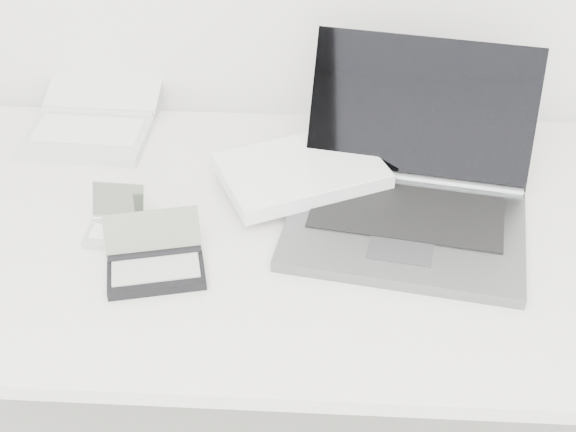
# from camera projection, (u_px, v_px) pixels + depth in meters

# --- Properties ---
(desk) EXTENTS (1.60, 0.80, 0.73)m
(desk) POSITION_uv_depth(u_px,v_px,m) (305.00, 247.00, 1.53)
(desk) COLOR white
(desk) RESTS_ON ground
(laptop_large) EXTENTS (0.64, 0.50, 0.27)m
(laptop_large) POSITION_uv_depth(u_px,v_px,m) (375.00, 186.00, 1.53)
(laptop_large) COLOR slate
(laptop_large) RESTS_ON desk
(netbook_open_white) EXTENTS (0.27, 0.34, 0.07)m
(netbook_open_white) POSITION_uv_depth(u_px,v_px,m) (93.00, 122.00, 1.75)
(netbook_open_white) COLOR silver
(netbook_open_white) RESTS_ON desk
(pda_silver) EXTENTS (0.10, 0.11, 0.08)m
(pda_silver) POSITION_uv_depth(u_px,v_px,m) (115.00, 225.00, 1.48)
(pda_silver) COLOR silver
(pda_silver) RESTS_ON desk
(palmtop_charcoal) EXTENTS (0.19, 0.17, 0.09)m
(palmtop_charcoal) POSITION_uv_depth(u_px,v_px,m) (155.00, 263.00, 1.40)
(palmtop_charcoal) COLOR black
(palmtop_charcoal) RESTS_ON desk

